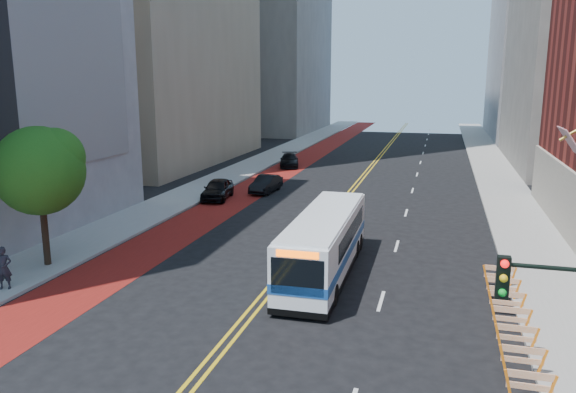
# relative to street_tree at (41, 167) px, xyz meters

# --- Properties ---
(ground) EXTENTS (160.00, 160.00, 0.00)m
(ground) POSITION_rel_street_tree_xyz_m (11.24, -6.04, -4.91)
(ground) COLOR black
(ground) RESTS_ON ground
(sidewalk_left) EXTENTS (4.00, 140.00, 0.15)m
(sidewalk_left) POSITION_rel_street_tree_xyz_m (-0.76, 23.96, -4.84)
(sidewalk_left) COLOR gray
(sidewalk_left) RESTS_ON ground
(sidewalk_right) EXTENTS (4.00, 140.00, 0.15)m
(sidewalk_right) POSITION_rel_street_tree_xyz_m (23.24, 23.96, -4.84)
(sidewalk_right) COLOR gray
(sidewalk_right) RESTS_ON ground
(bus_lane_paint) EXTENTS (3.60, 140.00, 0.01)m
(bus_lane_paint) POSITION_rel_street_tree_xyz_m (3.14, 23.96, -4.91)
(bus_lane_paint) COLOR #62120E
(bus_lane_paint) RESTS_ON ground
(center_line_inner) EXTENTS (0.14, 140.00, 0.01)m
(center_line_inner) POSITION_rel_street_tree_xyz_m (11.06, 23.96, -4.91)
(center_line_inner) COLOR gold
(center_line_inner) RESTS_ON ground
(center_line_outer) EXTENTS (0.14, 140.00, 0.01)m
(center_line_outer) POSITION_rel_street_tree_xyz_m (11.42, 23.96, -4.91)
(center_line_outer) COLOR gold
(center_line_outer) RESTS_ON ground
(lane_dashes) EXTENTS (0.14, 98.20, 0.01)m
(lane_dashes) POSITION_rel_street_tree_xyz_m (16.04, 31.96, -4.90)
(lane_dashes) COLOR silver
(lane_dashes) RESTS_ON ground
(construction_barriers) EXTENTS (1.42, 10.91, 1.00)m
(construction_barriers) POSITION_rel_street_tree_xyz_m (20.84, -2.62, -4.24)
(construction_barriers) COLOR orange
(construction_barriers) RESTS_ON ground
(street_tree) EXTENTS (4.20, 4.20, 6.70)m
(street_tree) POSITION_rel_street_tree_xyz_m (0.00, 0.00, 0.00)
(street_tree) COLOR black
(street_tree) RESTS_ON sidewalk_left
(traffic_signal) EXTENTS (2.21, 0.34, 5.07)m
(traffic_signal) POSITION_rel_street_tree_xyz_m (20.66, -9.55, -1.19)
(traffic_signal) COLOR black
(traffic_signal) RESTS_ON sidewalk_right
(transit_bus) EXTENTS (2.46, 10.73, 2.94)m
(transit_bus) POSITION_rel_street_tree_xyz_m (13.14, 2.53, -3.38)
(transit_bus) COLOR white
(transit_bus) RESTS_ON ground
(car_a) EXTENTS (2.45, 4.74, 1.54)m
(car_a) POSITION_rel_street_tree_xyz_m (1.94, 16.70, -4.14)
(car_a) COLOR black
(car_a) RESTS_ON ground
(car_b) EXTENTS (1.73, 4.21, 1.36)m
(car_b) POSITION_rel_street_tree_xyz_m (4.71, 20.13, -4.23)
(car_b) COLOR black
(car_b) RESTS_ON ground
(car_c) EXTENTS (2.97, 4.91, 1.33)m
(car_c) POSITION_rel_street_tree_xyz_m (3.08, 33.27, -4.24)
(car_c) COLOR black
(car_c) RESTS_ON ground
(pedestrian) EXTENTS (0.80, 0.67, 1.86)m
(pedestrian) POSITION_rel_street_tree_xyz_m (0.36, -3.28, -3.83)
(pedestrian) COLOR black
(pedestrian) RESTS_ON sidewalk_left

